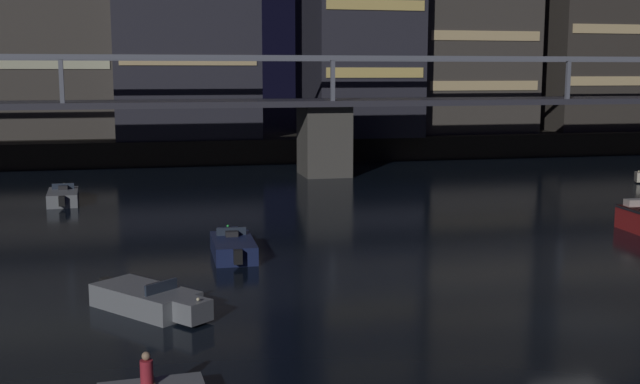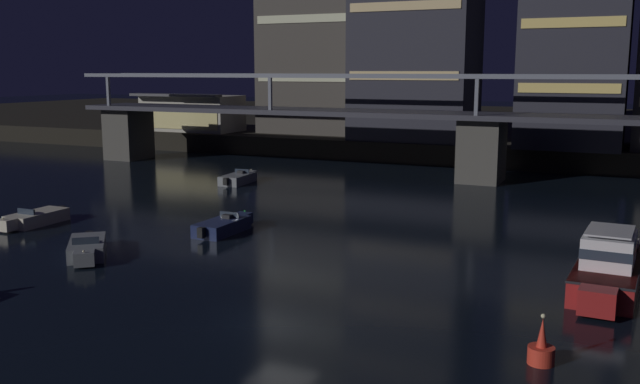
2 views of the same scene
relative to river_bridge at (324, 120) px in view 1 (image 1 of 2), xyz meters
name	(u,v)px [view 1 (image 1 of 2)]	position (x,y,z in m)	size (l,w,h in m)	color
ground_plane	(580,323)	(0.00, -38.04, -4.42)	(400.00, 400.00, 0.00)	black
far_riverbank	(248,123)	(0.00, 48.01, -3.32)	(240.00, 80.00, 2.20)	black
river_bridge	(324,120)	(0.00, 0.00, 0.00)	(83.76, 6.40, 9.38)	#4C4944
tower_east_tall	(467,12)	(17.77, 13.91, 9.59)	(11.91, 9.26, 23.93)	#423D38
tower_east_low	(587,6)	(32.05, 15.93, 10.59)	(11.19, 12.72, 25.92)	#38332D
speedboat_mid_left	(63,196)	(-19.02, -9.56, -4.01)	(2.05, 5.22, 1.16)	gray
speedboat_mid_center	(233,247)	(-10.13, -26.06, -4.01)	(1.86, 5.20, 1.16)	#19234C
speedboat_far_left	(149,300)	(-13.83, -33.70, -4.01)	(4.14, 4.60, 1.16)	gray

